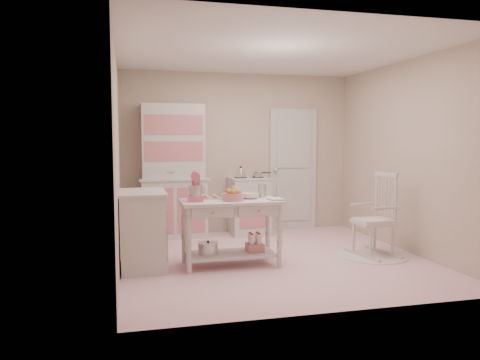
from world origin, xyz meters
The scene contains 14 objects.
room_shell centered at (0.00, 0.00, 1.65)m, with size 3.84×3.84×2.62m.
door centered at (0.95, 1.87, 1.02)m, with size 0.82×0.05×2.04m, color silver.
hutch centered at (-1.09, 1.66, 1.04)m, with size 1.06×0.50×2.08m, color silver.
stove centered at (0.11, 1.61, 0.46)m, with size 0.62×0.57×0.92m, color silver.
base_cabinet centered at (-1.63, -0.02, 0.46)m, with size 0.54×0.84×0.92m, color silver.
lace_rug centered at (1.33, -0.15, 0.01)m, with size 0.92×0.92×0.01m, color white.
rocking_chair centered at (1.33, -0.15, 0.55)m, with size 0.48×0.72×1.10m, color silver.
work_table centered at (-0.59, -0.16, 0.40)m, with size 1.20×0.60×0.80m, color silver.
stand_mixer centered at (-1.01, -0.14, 0.97)m, with size 0.20×0.28×0.34m, color #E05E86.
cookie_tray centered at (-0.74, 0.02, 0.81)m, with size 0.34×0.24×0.02m, color silver.
bread_basket centered at (-0.57, -0.21, 0.85)m, with size 0.25×0.25×0.09m, color #C8737D.
mixing_bowl centered at (-0.33, -0.08, 0.83)m, with size 0.22×0.22×0.07m, color silver.
metal_pitcher centered at (-0.15, 0.00, 0.89)m, with size 0.10×0.10×0.17m, color silver.
recipe_book centered at (-0.14, -0.28, 0.81)m, with size 0.16×0.22×0.02m, color silver.
Camera 1 is at (-1.80, -5.61, 1.53)m, focal length 35.00 mm.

